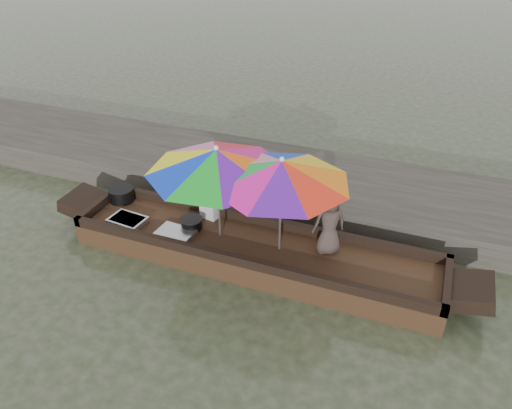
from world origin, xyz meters
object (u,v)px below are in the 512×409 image
(boat_hull, at_px, (254,253))
(charcoal_grill, at_px, (192,224))
(vendor, at_px, (329,223))
(cooking_pot, at_px, (122,194))
(umbrella_stern, at_px, (281,206))
(tray_crayfish, at_px, (128,221))
(umbrella_bow, at_px, (218,193))
(tray_scallop, at_px, (175,233))
(supply_bag, at_px, (210,210))

(boat_hull, height_order, charcoal_grill, charcoal_grill)
(vendor, bearing_deg, cooking_pot, -34.48)
(vendor, height_order, umbrella_stern, umbrella_stern)
(tray_crayfish, relative_size, umbrella_bow, 0.28)
(boat_hull, relative_size, tray_scallop, 9.86)
(charcoal_grill, bearing_deg, tray_scallop, -119.07)
(tray_crayfish, bearing_deg, vendor, 7.85)
(umbrella_bow, bearing_deg, supply_bag, 130.35)
(cooking_pot, height_order, umbrella_stern, umbrella_stern)
(boat_hull, bearing_deg, cooking_pot, 172.02)
(tray_crayfish, relative_size, vendor, 0.58)
(boat_hull, distance_m, tray_crayfish, 2.14)
(umbrella_bow, bearing_deg, tray_scallop, -161.48)
(tray_crayfish, relative_size, tray_scallop, 1.00)
(cooking_pot, bearing_deg, supply_bag, 2.88)
(vendor, bearing_deg, supply_bag, -38.55)
(cooking_pot, bearing_deg, vendor, -2.11)
(cooking_pot, height_order, tray_crayfish, cooking_pot)
(tray_crayfish, bearing_deg, cooking_pot, 130.56)
(cooking_pot, height_order, charcoal_grill, cooking_pot)
(supply_bag, distance_m, umbrella_stern, 1.57)
(umbrella_bow, bearing_deg, tray_crayfish, -172.20)
(tray_crayfish, xyz_separation_m, umbrella_stern, (2.53, 0.21, 0.73))
(supply_bag, xyz_separation_m, vendor, (2.04, -0.22, 0.37))
(supply_bag, height_order, umbrella_bow, umbrella_bow)
(cooking_pot, xyz_separation_m, charcoal_grill, (1.53, -0.32, -0.04))
(boat_hull, xyz_separation_m, umbrella_bow, (-0.56, 0.00, 0.95))
(cooking_pot, relative_size, umbrella_bow, 0.21)
(charcoal_grill, relative_size, umbrella_stern, 0.17)
(tray_scallop, relative_size, charcoal_grill, 1.74)
(charcoal_grill, bearing_deg, umbrella_stern, -1.74)
(boat_hull, relative_size, supply_bag, 20.45)
(vendor, bearing_deg, tray_crayfish, -24.52)
(tray_scallop, bearing_deg, charcoal_grill, 60.93)
(charcoal_grill, bearing_deg, supply_bag, 71.04)
(cooking_pot, relative_size, tray_crayfish, 0.75)
(cooking_pot, distance_m, tray_scallop, 1.50)
(tray_scallop, xyz_separation_m, umbrella_bow, (0.67, 0.23, 0.74))
(tray_crayfish, height_order, tray_scallop, tray_crayfish)
(supply_bag, bearing_deg, charcoal_grill, -108.96)
(tray_crayfish, distance_m, umbrella_bow, 1.73)
(tray_scallop, bearing_deg, umbrella_bow, 18.52)
(charcoal_grill, relative_size, umbrella_bow, 0.16)
(cooking_pot, bearing_deg, tray_scallop, -23.22)
(boat_hull, height_order, tray_crayfish, tray_crayfish)
(boat_hull, bearing_deg, tray_scallop, -169.67)
(boat_hull, distance_m, umbrella_bow, 1.10)
(umbrella_bow, height_order, umbrella_stern, same)
(tray_crayfish, bearing_deg, boat_hull, 5.74)
(boat_hull, xyz_separation_m, tray_crayfish, (-2.12, -0.21, 0.22))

